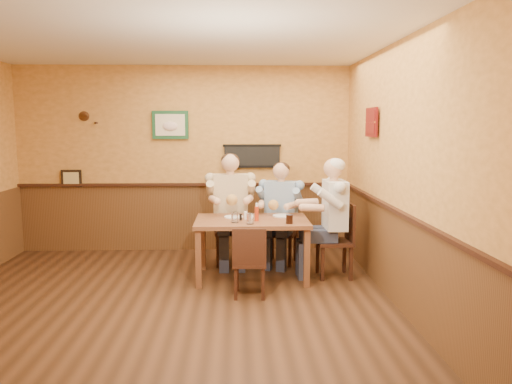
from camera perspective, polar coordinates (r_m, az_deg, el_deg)
room at (r=5.33m, az=-9.30°, el=5.11°), size 5.02×5.03×2.81m
dining_table at (r=6.24m, az=-0.48°, el=-3.97°), size 1.40×0.90×0.75m
chair_back_left at (r=6.94m, az=-2.92°, el=-4.29°), size 0.47×0.47×0.96m
chair_back_right at (r=6.96m, az=2.88°, el=-4.57°), size 0.52×0.52×0.89m
chair_right_end at (r=6.41m, az=8.93°, el=-5.44°), size 0.44×0.44×0.95m
chair_near_side at (r=5.64m, az=-0.72°, el=-7.88°), size 0.39×0.39×0.80m
diner_tan_shirt at (r=6.90m, az=-2.93°, el=-2.60°), size 0.67×0.67×1.38m
diner_blue_polo at (r=6.92m, az=2.90°, el=-3.03°), size 0.74×0.74×1.27m
diner_white_elder at (r=6.36m, az=8.96°, el=-3.66°), size 0.63×0.63×1.35m
water_glass_left at (r=6.01m, az=-2.44°, el=-2.90°), size 0.11×0.11×0.13m
water_glass_mid at (r=5.92m, az=-0.68°, el=-3.07°), size 0.10×0.10×0.13m
cola_tumbler at (r=5.95m, az=3.84°, el=-3.13°), size 0.09×0.09×0.11m
hot_sauce_bottle at (r=6.10m, az=0.07°, el=-2.40°), size 0.06×0.06×0.20m
salt_shaker at (r=6.22m, az=-1.21°, el=-2.69°), size 0.05×0.05×0.10m
pepper_shaker at (r=6.15m, az=-1.77°, el=-2.89°), size 0.04×0.04×0.08m
plate_far_left at (r=6.36m, az=-2.56°, el=-2.85°), size 0.30×0.30×0.02m
plate_far_right at (r=6.43m, az=3.05°, el=-2.72°), size 0.26×0.26×0.02m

